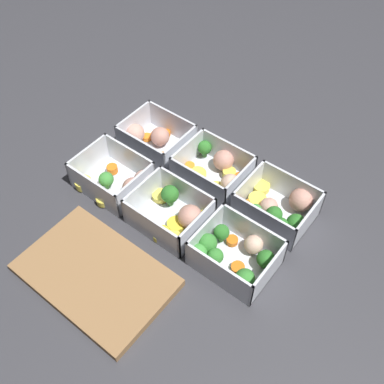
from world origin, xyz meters
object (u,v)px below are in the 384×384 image
object	(u,v)px
container_near_center	(217,170)
container_near_left	(280,208)
container_near_right	(153,138)
container_far_center	(175,214)
container_far_right	(120,181)
container_far_left	(234,254)

from	to	relation	value
container_near_center	container_near_left	bearing A→B (deg)	177.53
container_near_right	container_far_center	size ratio (longest dim) A/B	1.01
container_near_right	container_far_center	world-z (taller)	same
container_near_center	container_near_right	xyz separation A→B (m)	(0.18, 0.01, 0.00)
container_near_left	container_far_right	distance (m)	0.34
container_near_center	container_far_right	xyz separation A→B (m)	(0.14, 0.15, 0.00)
container_near_left	container_far_left	world-z (taller)	same
container_near_left	container_far_center	xyz separation A→B (m)	(0.16, 0.14, -0.00)
container_far_center	container_far_right	size ratio (longest dim) A/B	0.91
container_near_center	container_near_right	distance (m)	0.18
container_near_left	container_far_center	size ratio (longest dim) A/B	1.03
container_near_right	container_far_right	xyz separation A→B (m)	(-0.03, 0.14, 0.00)
container_far_left	container_far_center	xyz separation A→B (m)	(0.15, -0.01, -0.00)
container_near_left	container_near_center	distance (m)	0.16
container_near_left	container_far_left	bearing A→B (deg)	85.60
container_near_left	container_far_center	bearing A→B (deg)	41.67
container_far_center	container_far_right	xyz separation A→B (m)	(0.15, 0.00, 0.00)
container_far_left	container_far_center	distance (m)	0.15
container_near_left	container_far_center	distance (m)	0.21
container_near_left	container_far_left	xyz separation A→B (m)	(0.01, 0.15, 0.00)
container_far_right	container_near_right	bearing A→B (deg)	-77.32
container_near_center	container_far_left	bearing A→B (deg)	134.09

